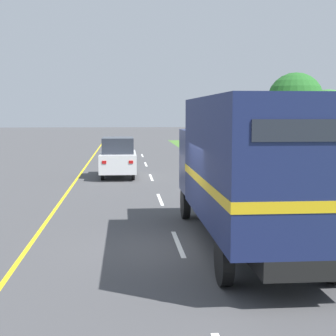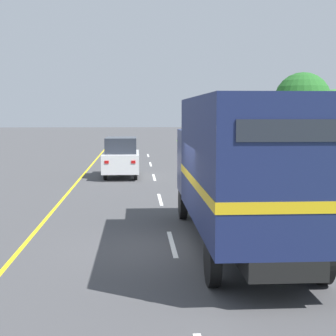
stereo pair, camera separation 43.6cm
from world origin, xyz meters
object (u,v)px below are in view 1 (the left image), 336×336
at_px(highway_sign, 298,144).
at_px(roadside_tree_mid, 328,114).
at_px(horse_trailer_truck, 249,166).
at_px(lead_car_white, 118,157).
at_px(roadside_tree_far, 295,101).

xyz_separation_m(highway_sign, roadside_tree_mid, (6.81, 13.79, 1.16)).
bearing_deg(horse_trailer_truck, roadside_tree_mid, 63.96).
relative_size(lead_car_white, highway_sign, 1.31).
relative_size(lead_car_white, roadside_tree_far, 0.61).
height_order(lead_car_white, roadside_tree_far, roadside_tree_far).
bearing_deg(lead_car_white, horse_trailer_truck, -77.07).
relative_size(horse_trailer_truck, lead_car_white, 2.13).
height_order(roadside_tree_mid, roadside_tree_far, roadside_tree_far).
height_order(horse_trailer_truck, roadside_tree_mid, roadside_tree_mid).
relative_size(highway_sign, roadside_tree_mid, 0.63).
bearing_deg(roadside_tree_mid, highway_sign, -116.29).
height_order(highway_sign, roadside_tree_far, roadside_tree_far).
bearing_deg(roadside_tree_mid, roadside_tree_far, 89.09).
height_order(horse_trailer_truck, highway_sign, horse_trailer_truck).
height_order(horse_trailer_truck, lead_car_white, horse_trailer_truck).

